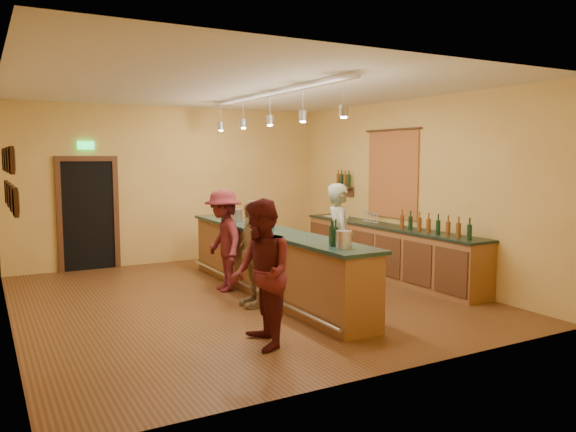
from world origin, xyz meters
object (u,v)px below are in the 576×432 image
customer_a (261,274)px  bar_stool (245,236)px  back_counter (388,250)px  bartender (339,241)px  customer_b (253,253)px  customer_c (224,240)px  tasting_bar (271,257)px

customer_a → bar_stool: (1.79, 4.37, -0.24)m
back_counter → bartender: 1.91m
customer_b → back_counter: bearing=106.9°
bartender → customer_a: bartender is taller
bartender → bar_stool: bartender is taller
bartender → customer_c: (-1.40, 1.28, -0.06)m
customer_c → bar_stool: customer_c is taller
customer_b → bar_stool: bearing=161.8°
tasting_bar → customer_c: size_ratio=3.07×
customer_c → customer_a: bearing=-9.8°
bartender → customer_b: size_ratio=1.14×
customer_c → back_counter: bearing=86.2°
customer_c → bar_stool: size_ratio=2.18×
back_counter → customer_b: size_ratio=2.90×
bartender → bar_stool: (-0.28, 2.88, -0.27)m
back_counter → customer_b: bearing=-167.3°
customer_b → customer_c: (-0.00, 1.11, 0.05)m
customer_a → customer_c: customer_a is taller
customer_a → customer_c: size_ratio=1.03×
bar_stool → customer_c: bearing=-124.8°
customer_b → bartender: bearing=87.0°
bar_stool → bartender: bearing=-84.4°
bartender → customer_c: bearing=66.6°
customer_a → bar_stool: customer_a is taller
back_counter → customer_a: bearing=-147.8°
tasting_bar → customer_b: customer_b is taller
back_counter → customer_c: customer_c is taller
bartender → customer_a: (-2.08, -1.48, -0.03)m
back_counter → customer_b: (-3.05, -0.69, 0.30)m
bartender → tasting_bar: bearing=70.4°
tasting_bar → bartender: bartender is taller
bartender → bar_stool: 2.91m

